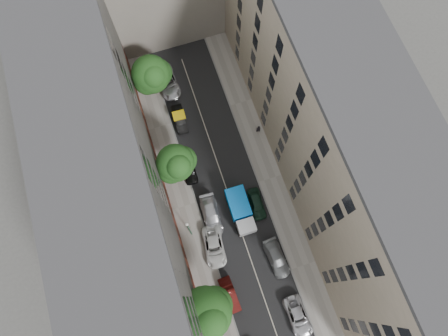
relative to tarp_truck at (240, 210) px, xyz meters
name	(u,v)px	position (x,y,z in m)	size (l,w,h in m)	color
ground	(228,192)	(-0.60, 2.87, -1.41)	(120.00, 120.00, 0.00)	#4C4C49
road_surface	(228,192)	(-0.60, 2.87, -1.40)	(8.00, 44.00, 0.02)	black
sidewalk_left	(184,206)	(-6.10, 2.87, -1.33)	(3.00, 44.00, 0.15)	gray
sidewalk_right	(270,179)	(4.90, 2.87, -1.33)	(3.00, 44.00, 0.15)	gray
building_left	(120,201)	(-11.60, 2.87, 8.59)	(8.00, 44.00, 20.00)	#4A4845
building_right	(332,134)	(10.40, 2.87, 8.59)	(8.00, 44.00, 20.00)	tan
tarp_truck	(240,210)	(0.00, 0.00, 0.00)	(2.32, 5.56, 2.55)	black
car_left_1	(230,295)	(-4.20, -8.53, -0.74)	(1.41, 4.05, 1.33)	#4C110F
car_left_2	(214,247)	(-4.20, -2.93, -0.71)	(2.31, 5.00, 1.39)	silver
car_left_3	(211,215)	(-3.40, 0.67, -0.68)	(2.05, 5.03, 1.46)	silver
car_left_4	(189,169)	(-4.20, 6.97, -0.74)	(1.57, 3.90, 1.33)	black
car_left_5	(180,119)	(-3.40, 13.87, -0.75)	(1.39, 3.99, 1.31)	black
car_left_6	(168,82)	(-3.40, 19.47, -0.66)	(2.49, 5.40, 1.50)	#B3B2B7
car_right_0	(298,317)	(2.20, -13.08, -0.76)	(2.14, 4.65, 1.29)	silver
car_right_1	(277,258)	(2.20, -6.45, -0.73)	(1.89, 4.65, 1.35)	slate
car_right_2	(257,204)	(2.20, 0.27, -0.73)	(1.60, 3.97, 1.35)	#142E20
tree_near	(207,314)	(-6.90, -9.51, 5.43)	(5.41, 5.16, 9.79)	#382619
tree_mid	(177,164)	(-5.43, 6.36, 4.15)	(4.71, 4.34, 7.96)	#382619
tree_far	(152,75)	(-5.10, 18.68, 3.06)	(5.08, 4.77, 6.83)	#382619
lamp_post	(189,228)	(-6.26, -0.61, 2.79)	(0.36, 0.36, 6.60)	#185532
pedestrian	(258,129)	(5.62, 9.26, -0.47)	(0.57, 0.38, 1.57)	black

